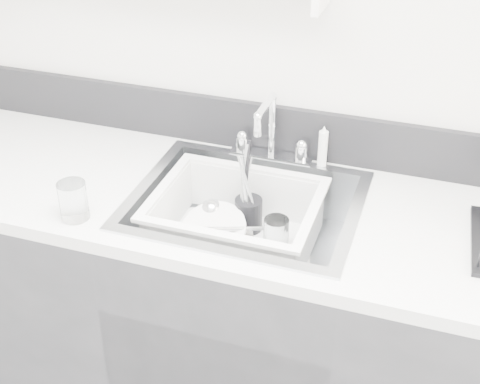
% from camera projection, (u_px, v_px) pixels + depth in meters
% --- Properties ---
extents(room_shell, '(3.50, 3.00, 2.60)m').
position_uv_depth(room_shell, '(46.00, 23.00, 0.83)').
color(room_shell, silver).
rests_on(room_shell, ground).
extents(counter_run, '(3.20, 0.62, 0.92)m').
position_uv_depth(counter_run, '(245.00, 321.00, 2.13)').
color(counter_run, '#2B2B2E').
rests_on(counter_run, ground).
extents(backsplash, '(3.20, 0.02, 0.16)m').
position_uv_depth(backsplash, '(276.00, 130.00, 2.07)').
color(backsplash, black).
rests_on(backsplash, counter_run).
extents(sink, '(0.64, 0.52, 0.20)m').
position_uv_depth(sink, '(246.00, 227.00, 1.93)').
color(sink, silver).
rests_on(sink, counter_run).
extents(faucet, '(0.26, 0.18, 0.23)m').
position_uv_depth(faucet, '(271.00, 143.00, 2.04)').
color(faucet, silver).
rests_on(faucet, counter_run).
extents(side_sprayer, '(0.03, 0.03, 0.14)m').
position_uv_depth(side_sprayer, '(323.00, 147.00, 2.00)').
color(side_sprayer, silver).
rests_on(side_sprayer, counter_run).
extents(wash_tub, '(0.54, 0.47, 0.18)m').
position_uv_depth(wash_tub, '(236.00, 223.00, 1.92)').
color(wash_tub, silver).
rests_on(wash_tub, sink).
extents(plate_stack, '(0.24, 0.23, 0.09)m').
position_uv_depth(plate_stack, '(217.00, 237.00, 1.95)').
color(plate_stack, white).
rests_on(plate_stack, wash_tub).
extents(utensil_cup, '(0.08, 0.08, 0.28)m').
position_uv_depth(utensil_cup, '(248.00, 212.00, 2.00)').
color(utensil_cup, black).
rests_on(utensil_cup, wash_tub).
extents(ladle, '(0.25, 0.29, 0.08)m').
position_uv_depth(ladle, '(219.00, 229.00, 1.96)').
color(ladle, silver).
rests_on(ladle, wash_tub).
extents(tumbler_in_tub, '(0.08, 0.08, 0.10)m').
position_uv_depth(tumbler_in_tub, '(276.00, 235.00, 1.92)').
color(tumbler_in_tub, white).
rests_on(tumbler_in_tub, wash_tub).
extents(tumbler_counter, '(0.10, 0.10, 0.11)m').
position_uv_depth(tumbler_counter, '(73.00, 201.00, 1.78)').
color(tumbler_counter, white).
rests_on(tumbler_counter, counter_run).
extents(bowl_small, '(0.14, 0.14, 0.04)m').
position_uv_depth(bowl_small, '(257.00, 258.00, 1.88)').
color(bowl_small, white).
rests_on(bowl_small, wash_tub).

